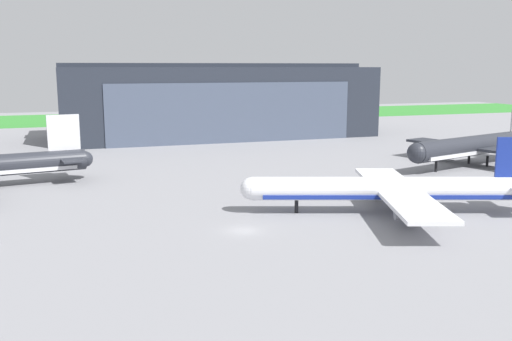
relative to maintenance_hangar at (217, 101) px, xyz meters
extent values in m
plane|color=gray|center=(-23.77, -102.79, -10.76)|extent=(440.00, 440.00, 0.00)
cube|color=#348831|center=(-23.77, 72.30, -10.72)|extent=(440.00, 56.00, 0.08)
cube|color=#232833|center=(0.00, 0.09, -0.14)|extent=(93.68, 35.94, 21.23)
cube|color=#424C60|center=(0.00, -18.03, -2.26)|extent=(71.20, 0.30, 16.99)
cube|color=#232833|center=(0.00, 0.09, 11.08)|extent=(93.68, 8.62, 1.20)
sphere|color=#282B33|center=(-42.22, -59.76, -6.79)|extent=(3.06, 3.06, 3.06)
cube|color=silver|center=(-45.78, -60.32, -1.49)|extent=(5.85, 1.31, 6.68)
cube|color=#282B33|center=(-45.35, -57.27, -6.40)|extent=(4.87, 6.07, 0.28)
cube|color=#282B33|center=(-44.43, -63.10, -6.40)|extent=(4.87, 6.07, 0.28)
cylinder|color=#282B33|center=(39.14, -71.10, -6.27)|extent=(37.98, 15.04, 4.32)
sphere|color=#282B33|center=(20.77, -76.55, -6.27)|extent=(4.15, 4.15, 4.15)
cube|color=silver|center=(39.14, -71.10, -7.46)|extent=(35.05, 14.21, 0.76)
cube|color=#282B33|center=(54.40, -63.21, -5.84)|extent=(5.03, 6.78, 0.28)
cube|color=#282B33|center=(37.28, -62.13, -6.81)|extent=(10.39, 16.97, 0.56)
cylinder|color=gray|center=(36.88, -63.57, -8.30)|extent=(4.61, 3.45, 2.38)
cylinder|color=gray|center=(41.35, -78.64, -8.30)|extent=(4.61, 3.45, 2.38)
cylinder|color=black|center=(26.65, -74.80, -9.59)|extent=(0.56, 0.56, 2.32)
cylinder|color=black|center=(39.97, -68.49, -9.59)|extent=(0.56, 0.56, 2.32)
cylinder|color=black|center=(41.26, -72.84, -9.59)|extent=(0.56, 0.56, 2.32)
cylinder|color=white|center=(0.03, -100.85, -7.07)|extent=(40.87, 16.65, 3.47)
sphere|color=white|center=(-19.86, -94.17, -7.07)|extent=(3.33, 3.33, 3.33)
cube|color=navy|center=(0.03, -100.85, -8.03)|extent=(37.70, 15.61, 0.61)
cube|color=white|center=(18.36, -104.23, -6.72)|extent=(5.13, 5.81, 0.28)
cube|color=white|center=(3.78, -92.30, -7.51)|extent=(11.67, 17.95, 0.56)
cube|color=white|center=(-2.14, -109.93, -7.51)|extent=(11.67, 17.95, 0.56)
cylinder|color=gray|center=(2.60, -93.31, -8.76)|extent=(3.74, 2.86, 1.91)
cylinder|color=gray|center=(-2.47, -108.41, -8.76)|extent=(3.74, 2.86, 1.91)
cylinder|color=black|center=(-13.49, -96.31, -9.78)|extent=(0.56, 0.56, 1.95)
cylinder|color=black|center=(2.20, -99.65, -9.78)|extent=(0.56, 0.56, 1.95)
cylinder|color=black|center=(1.04, -103.11, -9.78)|extent=(0.56, 0.56, 1.95)
camera|label=1|loc=(-45.37, -171.87, 10.70)|focal=39.76mm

